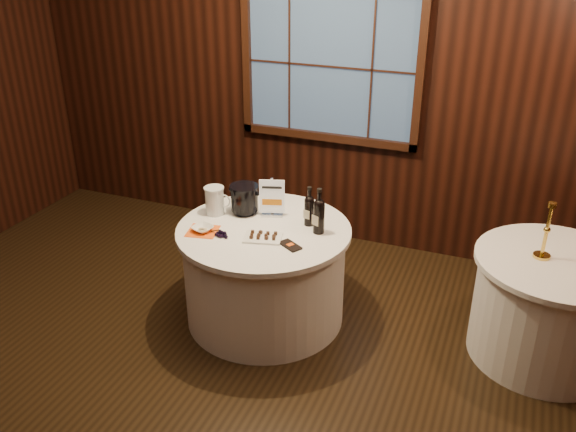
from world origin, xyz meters
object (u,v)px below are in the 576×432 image
at_px(port_bottle_right, 319,214).
at_px(chocolate_plate, 263,237).
at_px(sign_stand, 272,203).
at_px(port_bottle_left, 309,209).
at_px(side_table, 548,308).
at_px(brass_candlestick, 545,238).
at_px(main_table, 265,273).
at_px(grape_bunch, 223,233).
at_px(ice_bucket, 244,199).
at_px(cracker_bowl, 203,229).
at_px(glass_pitcher, 215,201).
at_px(chocolate_box, 290,245).

xyz_separation_m(port_bottle_right, chocolate_plate, (-0.33, -0.24, -0.13)).
relative_size(sign_stand, port_bottle_left, 1.01).
relative_size(side_table, brass_candlestick, 2.71).
bearing_deg(main_table, chocolate_plate, -68.40).
height_order(port_bottle_right, grape_bunch, port_bottle_right).
bearing_deg(main_table, ice_bucket, 142.53).
bearing_deg(cracker_bowl, ice_bucket, 69.05).
bearing_deg(main_table, cracker_bowl, -151.68).
bearing_deg(chocolate_plate, side_table, 13.15).
distance_m(cracker_bowl, brass_candlestick, 2.34).
xyz_separation_m(sign_stand, port_bottle_right, (0.42, -0.13, 0.04)).
bearing_deg(grape_bunch, chocolate_plate, 12.68).
bearing_deg(port_bottle_right, port_bottle_left, 161.27).
bearing_deg(port_bottle_right, glass_pitcher, -158.25).
distance_m(port_bottle_left, grape_bunch, 0.65).
xyz_separation_m(port_bottle_right, grape_bunch, (-0.62, -0.30, -0.13)).
relative_size(glass_pitcher, brass_candlestick, 0.55).
xyz_separation_m(sign_stand, grape_bunch, (-0.20, -0.43, -0.08)).
height_order(side_table, chocolate_plate, chocolate_plate).
bearing_deg(port_bottle_left, sign_stand, -174.49).
relative_size(port_bottle_right, grape_bunch, 1.94).
height_order(main_table, chocolate_box, chocolate_box).
height_order(main_table, port_bottle_left, port_bottle_left).
height_order(main_table, side_table, same).
height_order(main_table, glass_pitcher, glass_pitcher).
height_order(grape_bunch, glass_pitcher, glass_pitcher).
height_order(chocolate_plate, chocolate_box, chocolate_plate).
relative_size(chocolate_plate, glass_pitcher, 1.37).
distance_m(sign_stand, cracker_bowl, 0.57).
distance_m(grape_bunch, brass_candlestick, 2.18).
bearing_deg(port_bottle_left, port_bottle_right, -27.53).
height_order(chocolate_box, brass_candlestick, brass_candlestick).
bearing_deg(chocolate_box, glass_pitcher, -168.65).
relative_size(port_bottle_left, grape_bunch, 1.71).
height_order(side_table, port_bottle_left, port_bottle_left).
xyz_separation_m(glass_pitcher, cracker_bowl, (0.05, -0.29, -0.09)).
relative_size(port_bottle_left, ice_bucket, 1.34).
relative_size(grape_bunch, brass_candlestick, 0.44).
height_order(port_bottle_left, brass_candlestick, brass_candlestick).
relative_size(main_table, glass_pitcher, 5.86).
height_order(port_bottle_right, brass_candlestick, brass_candlestick).
distance_m(port_bottle_right, grape_bunch, 0.70).
bearing_deg(chocolate_box, chocolate_plate, -156.22).
xyz_separation_m(side_table, port_bottle_left, (-1.71, -0.12, 0.51)).
height_order(sign_stand, chocolate_plate, sign_stand).
bearing_deg(sign_stand, port_bottle_left, -24.93).
distance_m(main_table, chocolate_plate, 0.43).
bearing_deg(sign_stand, chocolate_plate, -94.27).
xyz_separation_m(chocolate_plate, chocolate_box, (0.22, -0.03, -0.01)).
relative_size(side_table, ice_bucket, 4.79).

